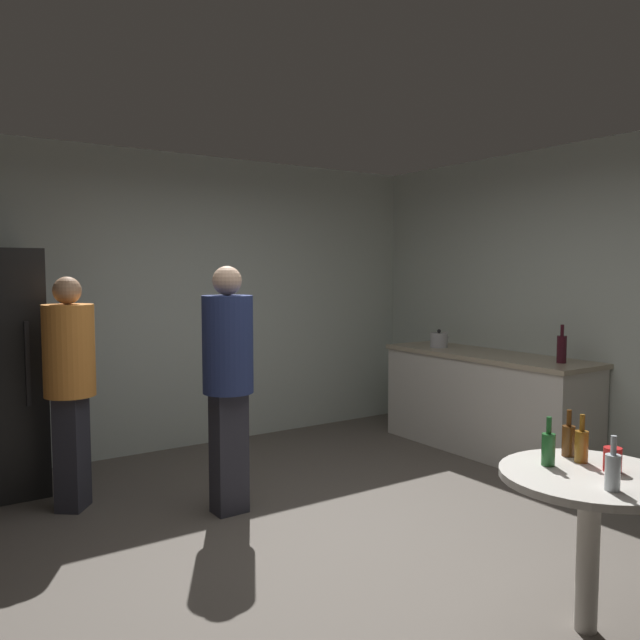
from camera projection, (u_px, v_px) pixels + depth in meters
The scene contains 14 objects.
ground_plane at pixel (342, 557), 3.79m from camera, with size 5.20×5.20×0.10m, color #5B544C.
wall_back at pixel (174, 302), 5.86m from camera, with size 5.32×0.06×2.70m, color beige.
wall_side_right at pixel (607, 307), 5.15m from camera, with size 0.06×5.20×2.70m, color beige.
kitchen_counter at pixel (486, 402), 5.79m from camera, with size 0.64×2.05×0.90m.
kettle at pixel (439, 340), 6.18m from camera, with size 0.24×0.17×0.18m.
wine_bottle_on_counter at pixel (562, 348), 5.14m from camera, with size 0.08×0.08×0.31m.
foreground_table at pixel (590, 496), 2.88m from camera, with size 0.80×0.80×0.73m.
beer_bottle_amber at pixel (582, 445), 3.03m from camera, with size 0.06×0.06×0.23m.
beer_bottle_brown at pixel (568, 439), 3.13m from camera, with size 0.06×0.06×0.23m.
beer_bottle_green at pixel (548, 448), 2.98m from camera, with size 0.06×0.06×0.23m.
beer_bottle_clear at pixel (613, 470), 2.65m from camera, with size 0.06×0.06×0.23m.
plastic_cup_red at pixel (613, 460), 2.90m from camera, with size 0.08×0.08×0.11m, color red.
person_in_orange_shirt at pixel (70, 375), 4.35m from camera, with size 0.48×0.48×1.60m.
person_in_navy_shirt at pixel (228, 370), 4.29m from camera, with size 0.35×0.35×1.67m.
Camera 1 is at (-2.16, -2.97, 1.65)m, focal length 35.94 mm.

